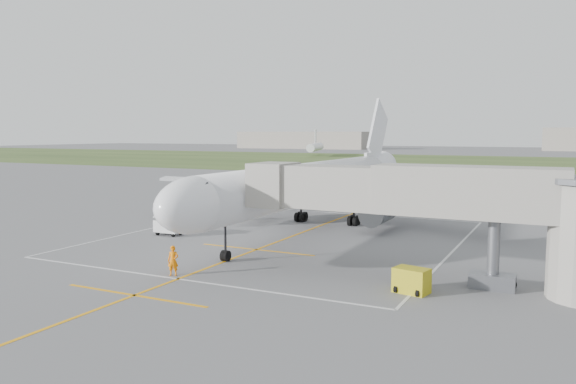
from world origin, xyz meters
The scene contains 11 objects.
ground centered at (0.00, 0.00, 0.00)m, with size 700.00×700.00×0.00m, color #5E5E61.
grass_strip centered at (0.00, 130.00, 0.01)m, with size 700.00×120.00×0.02m, color #334A20.
apron_markings centered at (0.00, -5.82, 0.01)m, with size 28.20×60.00×0.01m.
airliner centered at (0.00, 0.75, 4.39)m, with size 38.93×46.75×13.52m.
jet_bridge centered at (15.72, -13.50, 4.74)m, with size 23.40×5.00×7.20m.
gpu_unit centered at (13.93, -16.51, 0.71)m, with size 2.15×1.70×1.45m.
baggage_cart centered at (-10.19, -7.98, 0.87)m, with size 2.46×1.49×1.70m.
ramp_worker_nose centered at (-0.81, -19.43, 0.97)m, with size 0.71×0.47×1.95m, color orange.
ramp_worker_wing centered at (-8.77, 2.51, 0.77)m, with size 0.75×0.58×1.55m, color #F83807.
distant_hangars centered at (-16.15, 265.19, 5.17)m, with size 345.00×49.00×12.00m.
distant_aircraft centered at (3.45, 163.96, 3.59)m, with size 165.27×33.54×8.85m.
Camera 1 is at (21.57, -47.87, 9.15)m, focal length 35.00 mm.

